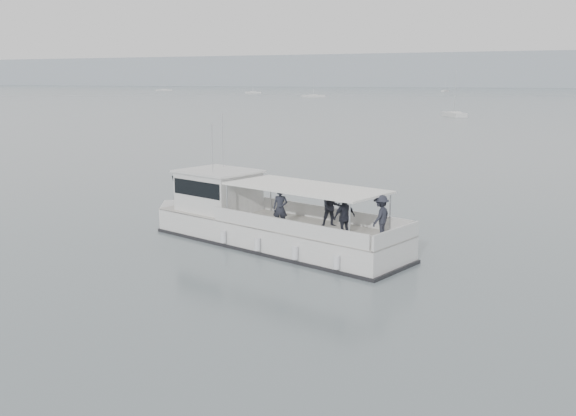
% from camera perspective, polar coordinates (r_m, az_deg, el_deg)
% --- Properties ---
extents(ground, '(1400.00, 1400.00, 0.00)m').
position_cam_1_polar(ground, '(25.03, -10.63, -4.10)').
color(ground, slate).
rests_on(ground, ground).
extents(headland, '(1400.00, 90.00, 28.00)m').
position_cam_1_polar(headland, '(579.88, 23.58, 11.18)').
color(headland, '#939EA8').
rests_on(headland, ground).
extents(tour_boat, '(12.65, 6.07, 5.33)m').
position_cam_1_polar(tour_boat, '(26.41, -2.82, -1.15)').
color(tour_boat, silver).
rests_on(tour_boat, ground).
extents(moored_fleet, '(412.42, 339.58, 11.03)m').
position_cam_1_polar(moored_fleet, '(235.05, 13.80, 9.53)').
color(moored_fleet, silver).
rests_on(moored_fleet, ground).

